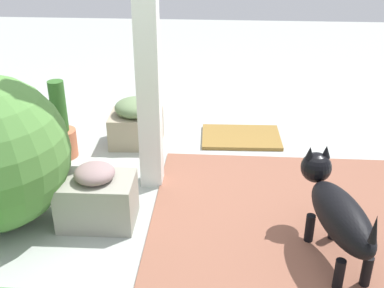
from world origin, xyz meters
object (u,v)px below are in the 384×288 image
object	(u,v)px
terracotta_pot_spiky	(5,110)
doormat	(241,137)
dog	(337,210)
terracotta_pot_tall	(62,131)
porch_pillar	(146,17)
stone_planter_nearest	(136,122)
stone_planter_mid	(97,197)

from	to	relation	value
terracotta_pot_spiky	doormat	xyz separation A→B (m)	(-2.03, -0.16, -0.27)
dog	doormat	world-z (taller)	dog
terracotta_pot_tall	doormat	world-z (taller)	terracotta_pot_tall
porch_pillar	terracotta_pot_tall	world-z (taller)	porch_pillar
terracotta_pot_tall	dog	xyz separation A→B (m)	(-1.93, 1.14, 0.10)
stone_planter_nearest	stone_planter_mid	size ratio (longest dim) A/B	0.93
dog	doormat	size ratio (longest dim) A/B	1.19
stone_planter_mid	doormat	world-z (taller)	stone_planter_mid
porch_pillar	stone_planter_mid	world-z (taller)	porch_pillar
stone_planter_mid	dog	bearing A→B (deg)	169.96
terracotta_pot_spiky	doormat	world-z (taller)	terracotta_pot_spiky
stone_planter_nearest	stone_planter_mid	xyz separation A→B (m)	(0.05, 1.17, -0.01)
terracotta_pot_tall	dog	size ratio (longest dim) A/B	0.79
terracotta_pot_spiky	porch_pillar	bearing A→B (deg)	154.99
terracotta_pot_spiky	dog	world-z (taller)	terracotta_pot_spiky
porch_pillar	stone_planter_mid	size ratio (longest dim) A/B	5.03
stone_planter_nearest	terracotta_pot_spiky	bearing A→B (deg)	0.74
porch_pillar	stone_planter_nearest	xyz separation A→B (m)	(0.23, -0.65, -1.02)
stone_planter_nearest	dog	world-z (taller)	dog
stone_planter_nearest	dog	distance (m)	1.98
dog	terracotta_pot_tall	bearing A→B (deg)	-30.51
terracotta_pot_spiky	doormat	distance (m)	2.05
stone_planter_mid	doormat	size ratio (longest dim) A/B	0.70
terracotta_pot_tall	dog	bearing A→B (deg)	149.49
dog	porch_pillar	bearing A→B (deg)	-33.91
stone_planter_mid	terracotta_pot_spiky	bearing A→B (deg)	-46.90
porch_pillar	stone_planter_mid	bearing A→B (deg)	62.22
terracotta_pot_tall	terracotta_pot_spiky	bearing A→B (deg)	-24.97
terracotta_pot_spiky	dog	xyz separation A→B (m)	(-2.50, 1.41, 0.04)
dog	doormat	bearing A→B (deg)	-72.99
terracotta_pot_spiky	terracotta_pot_tall	xyz separation A→B (m)	(-0.57, 0.27, -0.06)
terracotta_pot_spiky	stone_planter_nearest	bearing A→B (deg)	-179.26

